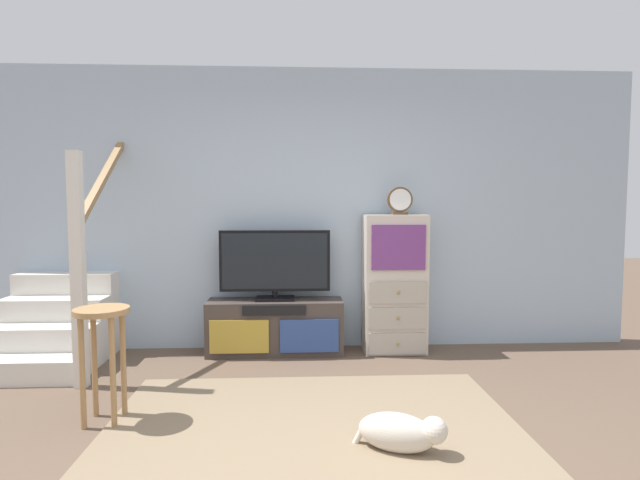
{
  "coord_description": "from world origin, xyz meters",
  "views": [
    {
      "loc": [
        -0.1,
        -2.39,
        1.4
      ],
      "look_at": [
        0.11,
        1.87,
        1.09
      ],
      "focal_mm": 27.76,
      "sensor_mm": 36.0,
      "label": 1
    }
  ],
  "objects_px": {
    "bar_stool_near": "(102,338)",
    "dog": "(402,432)",
    "media_console": "(275,327)",
    "desk_clock": "(400,201)",
    "side_cabinet": "(394,284)",
    "television": "(275,263)"
  },
  "relations": [
    {
      "from": "television",
      "to": "dog",
      "type": "relative_size",
      "value": 2.0
    },
    {
      "from": "media_console",
      "to": "side_cabinet",
      "type": "height_order",
      "value": "side_cabinet"
    },
    {
      "from": "dog",
      "to": "bar_stool_near",
      "type": "bearing_deg",
      "value": 165.34
    },
    {
      "from": "bar_stool_near",
      "to": "dog",
      "type": "xyz_separation_m",
      "value": [
        1.83,
        -0.48,
        -0.43
      ]
    },
    {
      "from": "side_cabinet",
      "to": "media_console",
      "type": "bearing_deg",
      "value": -179.49
    },
    {
      "from": "television",
      "to": "bar_stool_near",
      "type": "relative_size",
      "value": 1.39
    },
    {
      "from": "television",
      "to": "bar_stool_near",
      "type": "bearing_deg",
      "value": -125.52
    },
    {
      "from": "side_cabinet",
      "to": "dog",
      "type": "bearing_deg",
      "value": -99.98
    },
    {
      "from": "bar_stool_near",
      "to": "side_cabinet",
      "type": "bearing_deg",
      "value": 33.6
    },
    {
      "from": "media_console",
      "to": "desk_clock",
      "type": "bearing_deg",
      "value": -0.24
    },
    {
      "from": "desk_clock",
      "to": "dog",
      "type": "bearing_deg",
      "value": -101.21
    },
    {
      "from": "desk_clock",
      "to": "bar_stool_near",
      "type": "bearing_deg",
      "value": -147.14
    },
    {
      "from": "media_console",
      "to": "dog",
      "type": "height_order",
      "value": "media_console"
    },
    {
      "from": "bar_stool_near",
      "to": "dog",
      "type": "distance_m",
      "value": 1.94
    },
    {
      "from": "bar_stool_near",
      "to": "media_console",
      "type": "bearing_deg",
      "value": 54.03
    },
    {
      "from": "television",
      "to": "desk_clock",
      "type": "height_order",
      "value": "desk_clock"
    },
    {
      "from": "media_console",
      "to": "desk_clock",
      "type": "relative_size",
      "value": 4.88
    },
    {
      "from": "side_cabinet",
      "to": "bar_stool_near",
      "type": "xyz_separation_m",
      "value": [
        -2.17,
        -1.44,
        -0.1
      ]
    },
    {
      "from": "media_console",
      "to": "desk_clock",
      "type": "height_order",
      "value": "desk_clock"
    },
    {
      "from": "television",
      "to": "bar_stool_near",
      "type": "distance_m",
      "value": 1.81
    },
    {
      "from": "dog",
      "to": "desk_clock",
      "type": "bearing_deg",
      "value": 78.79
    },
    {
      "from": "media_console",
      "to": "television",
      "type": "height_order",
      "value": "television"
    }
  ]
}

